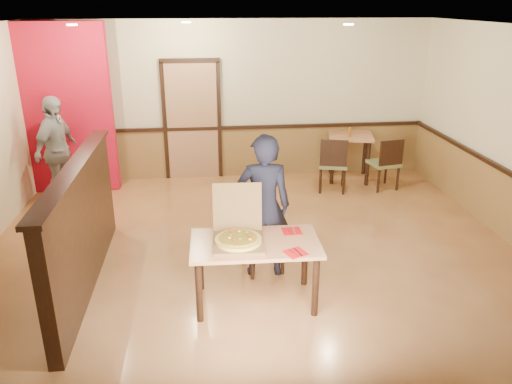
# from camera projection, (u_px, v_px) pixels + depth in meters

# --- Properties ---
(floor) EXTENTS (7.00, 7.00, 0.00)m
(floor) POSITION_uv_depth(u_px,v_px,m) (258.00, 265.00, 6.21)
(floor) COLOR #C8834D
(floor) RESTS_ON ground
(ceiling) EXTENTS (7.00, 7.00, 0.00)m
(ceiling) POSITION_uv_depth(u_px,v_px,m) (259.00, 29.00, 5.21)
(ceiling) COLOR black
(ceiling) RESTS_ON wall_back
(wall_back) EXTENTS (7.00, 0.00, 7.00)m
(wall_back) POSITION_uv_depth(u_px,v_px,m) (236.00, 101.00, 8.96)
(wall_back) COLOR beige
(wall_back) RESTS_ON floor
(wainscot_back) EXTENTS (7.00, 0.04, 0.90)m
(wainscot_back) POSITION_uv_depth(u_px,v_px,m) (237.00, 152.00, 9.27)
(wainscot_back) COLOR olive
(wainscot_back) RESTS_ON floor
(chair_rail_back) EXTENTS (7.00, 0.06, 0.06)m
(chair_rail_back) POSITION_uv_depth(u_px,v_px,m) (237.00, 128.00, 9.08)
(chair_rail_back) COLOR black
(chair_rail_back) RESTS_ON wall_back
(back_door) EXTENTS (0.90, 0.06, 2.10)m
(back_door) POSITION_uv_depth(u_px,v_px,m) (192.00, 121.00, 8.96)
(back_door) COLOR tan
(back_door) RESTS_ON wall_back
(booth_partition) EXTENTS (0.20, 3.10, 1.44)m
(booth_partition) POSITION_uv_depth(u_px,v_px,m) (82.00, 226.00, 5.56)
(booth_partition) COLOR black
(booth_partition) RESTS_ON floor
(red_accent_panel) EXTENTS (1.60, 0.20, 2.78)m
(red_accent_panel) POSITION_uv_depth(u_px,v_px,m) (63.00, 110.00, 8.20)
(red_accent_panel) COLOR red
(red_accent_panel) RESTS_ON floor
(spot_a) EXTENTS (0.14, 0.14, 0.02)m
(spot_a) POSITION_uv_depth(u_px,v_px,m) (72.00, 25.00, 6.65)
(spot_a) COLOR beige
(spot_a) RESTS_ON ceiling
(spot_b) EXTENTS (0.14, 0.14, 0.02)m
(spot_b) POSITION_uv_depth(u_px,v_px,m) (186.00, 22.00, 7.45)
(spot_b) COLOR beige
(spot_b) RESTS_ON ceiling
(spot_c) EXTENTS (0.14, 0.14, 0.02)m
(spot_c) POSITION_uv_depth(u_px,v_px,m) (349.00, 24.00, 6.75)
(spot_c) COLOR beige
(spot_c) RESTS_ON ceiling
(main_table) EXTENTS (1.37, 0.80, 0.72)m
(main_table) POSITION_uv_depth(u_px,v_px,m) (255.00, 251.00, 5.25)
(main_table) COLOR #B6754C
(main_table) RESTS_ON floor
(diner_chair) EXTENTS (0.54, 0.54, 0.93)m
(diner_chair) POSITION_uv_depth(u_px,v_px,m) (261.00, 229.00, 6.01)
(diner_chair) COLOR olive
(diner_chair) RESTS_ON floor
(side_chair_left) EXTENTS (0.57, 0.57, 0.95)m
(side_chair_left) POSITION_uv_depth(u_px,v_px,m) (333.00, 162.00, 8.44)
(side_chair_left) COLOR olive
(side_chair_left) RESTS_ON floor
(side_chair_right) EXTENTS (0.54, 0.54, 0.92)m
(side_chair_right) POSITION_uv_depth(u_px,v_px,m) (386.00, 162.00, 8.54)
(side_chair_right) COLOR olive
(side_chair_right) RESTS_ON floor
(side_table) EXTENTS (0.93, 0.93, 0.83)m
(side_table) POSITION_uv_depth(u_px,v_px,m) (350.00, 144.00, 9.01)
(side_table) COLOR #B6754C
(side_table) RESTS_ON floor
(diner) EXTENTS (0.65, 0.44, 1.73)m
(diner) POSITION_uv_depth(u_px,v_px,m) (264.00, 207.00, 5.74)
(diner) COLOR black
(diner) RESTS_ON floor
(passerby) EXTENTS (0.72, 1.10, 1.73)m
(passerby) POSITION_uv_depth(u_px,v_px,m) (57.00, 151.00, 7.87)
(passerby) COLOR #9A9BA2
(passerby) RESTS_ON floor
(pizza_box) EXTENTS (0.56, 0.65, 0.55)m
(pizza_box) POSITION_uv_depth(u_px,v_px,m) (238.00, 236.00, 5.18)
(pizza_box) COLOR brown
(pizza_box) RESTS_ON main_table
(pizza) EXTENTS (0.52, 0.52, 0.03)m
(pizza) POSITION_uv_depth(u_px,v_px,m) (238.00, 240.00, 5.13)
(pizza) COLOR gold
(pizza) RESTS_ON pizza_box
(napkin_near) EXTENTS (0.26, 0.26, 0.01)m
(napkin_near) POSITION_uv_depth(u_px,v_px,m) (295.00, 253.00, 4.98)
(napkin_near) COLOR red
(napkin_near) RESTS_ON main_table
(napkin_far) EXTENTS (0.21, 0.21, 0.01)m
(napkin_far) POSITION_uv_depth(u_px,v_px,m) (292.00, 231.00, 5.45)
(napkin_far) COLOR red
(napkin_far) RESTS_ON main_table
(condiment) EXTENTS (0.06, 0.06, 0.16)m
(condiment) POSITION_uv_depth(u_px,v_px,m) (350.00, 132.00, 8.81)
(condiment) COLOR brown
(condiment) RESTS_ON side_table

